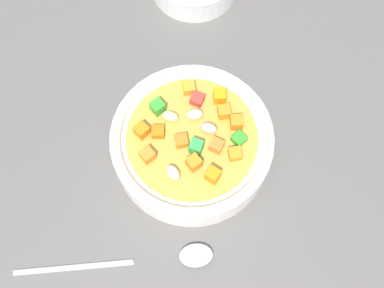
% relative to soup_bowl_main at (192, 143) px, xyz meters
% --- Properties ---
extents(ground_plane, '(1.40, 1.40, 0.02)m').
position_rel_soup_bowl_main_xyz_m(ground_plane, '(0.00, -0.00, -0.04)').
color(ground_plane, '#565451').
extents(soup_bowl_main, '(0.17, 0.17, 0.06)m').
position_rel_soup_bowl_main_xyz_m(soup_bowl_main, '(0.00, 0.00, 0.00)').
color(soup_bowl_main, white).
rests_on(soup_bowl_main, ground_plane).
extents(spoon, '(0.11, 0.18, 0.01)m').
position_rel_soup_bowl_main_xyz_m(spoon, '(0.12, 0.02, -0.02)').
color(spoon, silver).
rests_on(spoon, ground_plane).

